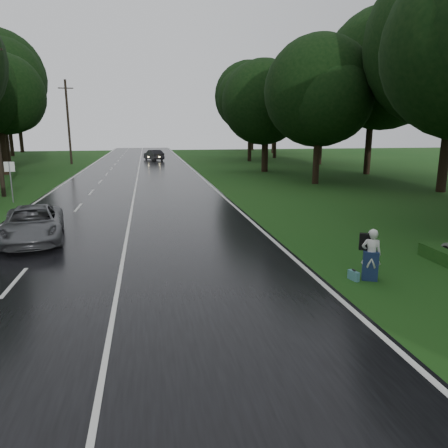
# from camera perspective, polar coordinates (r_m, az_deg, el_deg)

# --- Properties ---
(ground) EXTENTS (160.00, 160.00, 0.00)m
(ground) POSITION_cam_1_polar(r_m,az_deg,el_deg) (11.40, -14.54, -10.38)
(ground) COLOR #1A4313
(ground) RESTS_ON ground
(road) EXTENTS (12.00, 140.00, 0.04)m
(road) POSITION_cam_1_polar(r_m,az_deg,el_deg) (30.80, -12.03, 4.37)
(road) COLOR black
(road) RESTS_ON ground
(lane_center) EXTENTS (0.12, 140.00, 0.01)m
(lane_center) POSITION_cam_1_polar(r_m,az_deg,el_deg) (30.79, -12.03, 4.42)
(lane_center) COLOR silver
(lane_center) RESTS_ON road
(grey_car) EXTENTS (3.01, 5.15, 1.35)m
(grey_car) POSITION_cam_1_polar(r_m,az_deg,el_deg) (18.34, -24.59, 0.02)
(grey_car) COLOR #545559
(grey_car) RESTS_ON road
(far_car) EXTENTS (2.92, 4.72, 1.47)m
(far_car) POSITION_cam_1_polar(r_m,az_deg,el_deg) (60.46, -9.55, 9.23)
(far_car) COLOR black
(far_car) RESTS_ON road
(hitchhiker) EXTENTS (0.68, 0.66, 1.57)m
(hitchhiker) POSITION_cam_1_polar(r_m,az_deg,el_deg) (13.17, 19.30, -4.17)
(hitchhiker) COLOR silver
(hitchhiker) RESTS_ON ground
(suitcase) EXTENTS (0.22, 0.42, 0.28)m
(suitcase) POSITION_cam_1_polar(r_m,az_deg,el_deg) (13.15, 17.20, -6.72)
(suitcase) COLOR teal
(suitcase) RESTS_ON ground
(utility_pole_mid) EXTENTS (1.80, 0.28, 10.22)m
(utility_pole_mid) POSITION_cam_1_polar(r_m,az_deg,el_deg) (31.49, -27.72, 3.32)
(utility_pole_mid) COLOR black
(utility_pole_mid) RESTS_ON ground
(utility_pole_far) EXTENTS (1.80, 0.28, 10.25)m
(utility_pole_far) POSITION_cam_1_polar(r_m,az_deg,el_deg) (57.11, -20.00, 7.66)
(utility_pole_far) COLOR black
(utility_pole_far) RESTS_ON ground
(road_sign_b) EXTENTS (0.59, 0.10, 2.48)m
(road_sign_b) POSITION_cam_1_polar(r_m,az_deg,el_deg) (28.70, -26.72, 2.63)
(road_sign_b) COLOR white
(road_sign_b) RESTS_ON ground
(tree_left_e) EXTENTS (9.07, 9.07, 14.18)m
(tree_left_e) POSITION_cam_1_polar(r_m,az_deg,el_deg) (46.68, -27.50, 5.99)
(tree_left_e) COLOR black
(tree_left_e) RESTS_ON ground
(tree_left_f) EXTENTS (11.55, 11.55, 18.05)m
(tree_left_f) POSITION_cam_1_polar(r_m,az_deg,el_deg) (60.82, -27.24, 7.29)
(tree_left_f) COLOR black
(tree_left_f) RESTS_ON ground
(tree_right_d) EXTENTS (7.75, 7.75, 12.10)m
(tree_right_d) POSITION_cam_1_polar(r_m,az_deg,el_deg) (35.29, 12.28, 5.38)
(tree_right_d) COLOR black
(tree_right_d) RESTS_ON ground
(tree_right_e) EXTENTS (7.37, 7.37, 11.51)m
(tree_right_e) POSITION_cam_1_polar(r_m,az_deg,el_deg) (44.58, 5.52, 7.12)
(tree_right_e) COLOR black
(tree_right_e) RESTS_ON ground
(tree_right_f) EXTENTS (9.76, 9.76, 15.25)m
(tree_right_f) POSITION_cam_1_polar(r_m,az_deg,el_deg) (58.72, 3.47, 8.53)
(tree_right_f) COLOR black
(tree_right_f) RESTS_ON ground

